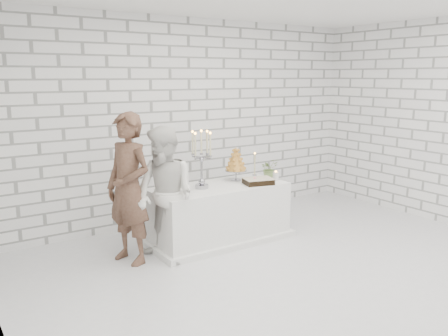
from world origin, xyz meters
TOP-DOWN VIEW (x-y plane):
  - ground at (0.00, 0.00)m, footprint 6.00×5.00m
  - wall_back at (0.00, 2.50)m, footprint 6.00×0.01m
  - cake_table at (-0.20, 1.38)m, footprint 1.80×0.80m
  - groom at (-1.46, 1.37)m, footprint 0.61×0.75m
  - bride at (-1.11, 1.13)m, footprint 0.83×0.94m
  - candelabra at (-0.46, 1.39)m, footprint 0.39×0.39m
  - croquembouche at (0.16, 1.51)m, footprint 0.33×0.33m
  - chocolate_cake at (0.28, 1.17)m, footprint 0.43×0.35m
  - pillar_candle at (0.61, 1.20)m, footprint 0.10×0.10m
  - extra_taper at (0.56, 1.61)m, footprint 0.07×0.07m
  - flowers at (0.65, 1.39)m, footprint 0.26×0.23m

SIDE VIEW (x-z plane):
  - ground at x=0.00m, z-range -0.01..0.01m
  - cake_table at x=-0.20m, z-range 0.00..0.75m
  - chocolate_cake at x=0.28m, z-range 0.75..0.83m
  - bride at x=-1.11m, z-range 0.00..1.61m
  - pillar_candle at x=0.61m, z-range 0.75..0.87m
  - groom at x=-1.46m, z-range 0.00..1.77m
  - flowers at x=0.65m, z-range 0.75..1.02m
  - extra_taper at x=0.56m, z-range 0.75..1.07m
  - croquembouche at x=0.16m, z-range 0.75..1.22m
  - candelabra at x=-0.46m, z-range 0.75..1.50m
  - wall_back at x=0.00m, z-range 0.00..3.00m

